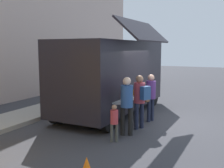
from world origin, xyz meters
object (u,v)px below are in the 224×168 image
at_px(trash_bin, 107,85).
at_px(customer_mid_with_backpack, 140,96).
at_px(customer_front_ordering, 151,94).
at_px(customer_rear_waiting, 127,101).
at_px(food_truck_main, 112,74).
at_px(child_near_queue, 114,120).

bearing_deg(trash_bin, customer_mid_with_backpack, -143.73).
height_order(customer_front_ordering, customer_mid_with_backpack, customer_mid_with_backpack).
xyz_separation_m(customer_mid_with_backpack, customer_rear_waiting, (-0.78, 0.13, -0.02)).
height_order(food_truck_main, trash_bin, food_truck_main).
height_order(customer_mid_with_backpack, child_near_queue, customer_mid_with_backpack).
height_order(customer_front_ordering, child_near_queue, customer_front_ordering).
height_order(trash_bin, customer_front_ordering, customer_front_ordering).
height_order(customer_mid_with_backpack, customer_rear_waiting, customer_rear_waiting).
distance_m(customer_front_ordering, customer_rear_waiting, 1.80).
height_order(trash_bin, child_near_queue, child_near_queue).
height_order(customer_front_ordering, customer_rear_waiting, customer_rear_waiting).
distance_m(customer_rear_waiting, child_near_queue, 0.80).
bearing_deg(food_truck_main, child_near_queue, -152.18).
distance_m(food_truck_main, child_near_queue, 3.44).
xyz_separation_m(customer_front_ordering, customer_rear_waiting, (-1.80, 0.14, 0.05)).
bearing_deg(food_truck_main, customer_rear_waiting, -144.32).
height_order(customer_rear_waiting, child_near_queue, customer_rear_waiting).
distance_m(food_truck_main, trash_bin, 4.75).
relative_size(trash_bin, customer_mid_with_backpack, 0.60).
bearing_deg(food_truck_main, trash_bin, 30.79).
bearing_deg(customer_rear_waiting, trash_bin, 8.87).
bearing_deg(child_near_queue, customer_mid_with_backpack, -35.87).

